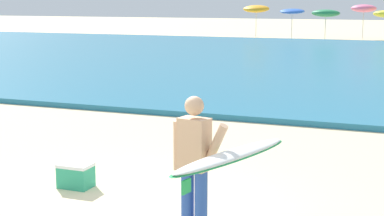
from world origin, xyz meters
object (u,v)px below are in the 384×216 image
(surfer_with_board, at_px, (212,160))
(beach_umbrella_0, at_px, (256,9))
(cooler_box, at_px, (76,175))
(beach_umbrella_1, at_px, (292,11))
(beach_umbrella_3, at_px, (364,8))
(beach_umbrella_2, at_px, (326,13))

(surfer_with_board, relative_size, beach_umbrella_0, 0.97)
(beach_umbrella_0, height_order, cooler_box, beach_umbrella_0)
(surfer_with_board, relative_size, beach_umbrella_1, 1.08)
(surfer_with_board, bearing_deg, beach_umbrella_1, 100.46)
(beach_umbrella_0, xyz_separation_m, beach_umbrella_3, (7.67, 1.10, 0.06))
(surfer_with_board, xyz_separation_m, beach_umbrella_1, (-6.82, 36.96, 0.93))
(beach_umbrella_0, distance_m, beach_umbrella_2, 5.25)
(beach_umbrella_1, relative_size, cooler_box, 4.50)
(beach_umbrella_2, relative_size, cooler_box, 4.42)
(beach_umbrella_1, distance_m, beach_umbrella_2, 2.41)
(surfer_with_board, xyz_separation_m, beach_umbrella_0, (-9.64, 37.44, 1.09))
(beach_umbrella_0, height_order, beach_umbrella_1, beach_umbrella_0)
(beach_umbrella_2, bearing_deg, surfer_with_board, -83.19)
(surfer_with_board, distance_m, cooler_box, 3.06)
(beach_umbrella_2, distance_m, beach_umbrella_3, 2.91)
(surfer_with_board, bearing_deg, beach_umbrella_2, 96.81)
(beach_umbrella_1, height_order, beach_umbrella_3, beach_umbrella_3)
(beach_umbrella_1, xyz_separation_m, cooler_box, (4.19, -35.63, -1.77))
(beach_umbrella_0, xyz_separation_m, beach_umbrella_2, (5.22, -0.44, -0.27))
(beach_umbrella_1, xyz_separation_m, beach_umbrella_2, (2.41, 0.05, -0.11))
(surfer_with_board, relative_size, beach_umbrella_3, 0.96)
(beach_umbrella_2, bearing_deg, cooler_box, -87.14)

